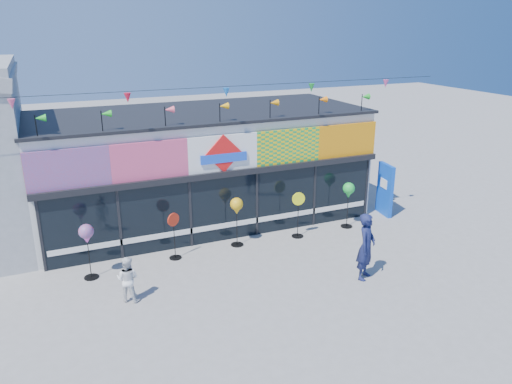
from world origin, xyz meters
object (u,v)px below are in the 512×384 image
child (128,279)px  spinner_3 (298,214)px  spinner_0 (87,235)px  blue_sign (385,189)px  spinner_4 (349,192)px  spinner_1 (174,235)px  adult_man (366,247)px  spinner_2 (237,208)px

child → spinner_3: bearing=-129.7°
spinner_0 → child: size_ratio=1.33×
blue_sign → spinner_0: (-11.16, -0.87, 0.34)m
spinner_4 → blue_sign: bearing=14.8°
spinner_1 → spinner_4: size_ratio=0.90×
spinner_1 → spinner_3: spinner_3 is taller
spinner_3 → spinner_4: (2.09, 0.08, 0.50)m
spinner_0 → adult_man: adult_man is taller
spinner_4 → adult_man: (-1.70, -3.53, -0.36)m
spinner_2 → child: size_ratio=1.32×
spinner_1 → spinner_3: size_ratio=0.94×
spinner_2 → spinner_4: bearing=-1.4°
blue_sign → spinner_2: 6.39m
spinner_1 → spinner_4: 6.51m
blue_sign → spinner_2: (-6.37, -0.44, 0.34)m
blue_sign → child: (-10.36, -2.60, -0.38)m
spinner_2 → spinner_4: spinner_4 is taller
blue_sign → spinner_3: 4.20m
spinner_0 → child: spinner_0 is taller
spinner_3 → adult_man: adult_man is taller
spinner_1 → spinner_4: bearing=0.4°
spinner_3 → child: size_ratio=1.28×
spinner_0 → adult_man: (7.40, -3.20, -0.36)m
spinner_3 → spinner_4: spinner_4 is taller
spinner_1 → spinner_3: bearing=-0.5°
spinner_4 → child: 8.58m
adult_man → spinner_3: bearing=59.4°
spinner_0 → spinner_1: size_ratio=1.10×
blue_sign → spinner_4: blue_sign is taller
spinner_0 → spinner_4: bearing=2.0°
blue_sign → spinner_2: size_ratio=1.19×
spinner_2 → adult_man: (2.61, -3.63, -0.35)m
blue_sign → spinner_1: 8.57m
spinner_0 → child: (0.81, -1.73, -0.72)m
spinner_1 → adult_man: 5.92m
spinner_4 → spinner_0: bearing=-178.0°
child → spinner_1: bearing=-99.3°
spinner_1 → spinner_2: bearing=3.8°
adult_man → spinner_4: bearing=27.2°
spinner_1 → spinner_4: (6.49, 0.04, 0.55)m
spinner_3 → adult_man: size_ratio=0.82×
spinner_1 → child: bearing=-132.0°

